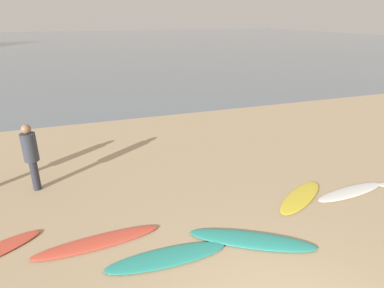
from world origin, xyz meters
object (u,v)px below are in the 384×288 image
at_px(surfboard_3, 252,240).
at_px(surfboard_4, 301,197).
at_px(surfboard_1, 98,242).
at_px(surfboard_5, 350,192).
at_px(surfboard_2, 167,257).
at_px(person_1, 31,152).

xyz_separation_m(surfboard_3, surfboard_4, (2.03, 1.09, -0.00)).
relative_size(surfboard_1, surfboard_5, 1.14).
relative_size(surfboard_2, surfboard_3, 0.91).
height_order(surfboard_1, surfboard_2, surfboard_1).
xyz_separation_m(surfboard_2, surfboard_5, (5.19, 0.76, 0.00)).
distance_m(surfboard_1, surfboard_4, 5.01).
distance_m(surfboard_1, person_1, 3.31).
distance_m(surfboard_3, surfboard_5, 3.52).
height_order(surfboard_4, surfboard_5, surfboard_5).
bearing_deg(surfboard_5, surfboard_2, -177.33).
relative_size(surfboard_3, person_1, 1.43).
distance_m(surfboard_1, surfboard_2, 1.51).
bearing_deg(surfboard_2, surfboard_4, 16.12).
distance_m(surfboard_3, person_1, 5.88).
xyz_separation_m(surfboard_1, person_1, (-1.32, 2.86, 1.03)).
bearing_deg(surfboard_3, surfboard_1, -167.43).
bearing_deg(surfboard_4, surfboard_5, -40.38).
height_order(surfboard_1, person_1, person_1).
relative_size(surfboard_1, surfboard_3, 0.98).
bearing_deg(person_1, surfboard_2, 157.60).
height_order(surfboard_1, surfboard_3, surfboard_1).
relative_size(surfboard_4, person_1, 1.14).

